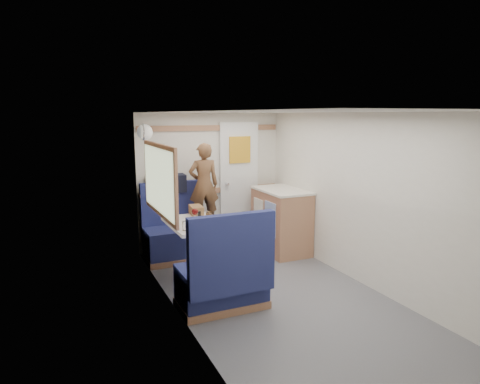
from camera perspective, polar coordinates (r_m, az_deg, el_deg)
name	(u,v)px	position (r m, az deg, el deg)	size (l,w,h in m)	color
floor	(285,303)	(4.72, 6.07, -14.49)	(4.50, 4.50, 0.00)	#515156
ceiling	(289,112)	(4.29, 6.59, 10.58)	(4.50, 4.50, 0.00)	silver
wall_back	(211,181)	(6.40, -3.92, 1.53)	(2.20, 0.02, 2.00)	silver
wall_left	(183,222)	(3.96, -7.56, -4.01)	(0.02, 4.50, 2.00)	silver
wall_right	(372,202)	(5.03, 17.19, -1.32)	(0.02, 4.50, 2.00)	silver
oak_trim_low	(211,191)	(6.41, -3.84, 0.18)	(2.15, 0.02, 0.08)	#9A6145
oak_trim_high	(211,128)	(6.31, -3.95, 8.52)	(2.15, 0.02, 0.08)	#9A6145
side_window	(159,180)	(4.87, -10.79, 1.57)	(0.04, 1.30, 0.72)	#A6B095
rear_door	(239,181)	(6.54, -0.13, 1.50)	(0.62, 0.12, 1.86)	white
dinette_table	(196,235)	(5.13, -5.84, -5.68)	(0.62, 0.92, 0.72)	white
bench_far	(177,237)	(6.00, -8.41, -6.01)	(0.90, 0.59, 1.05)	navy
bench_near	(224,281)	(4.45, -2.17, -11.82)	(0.90, 0.59, 1.05)	navy
ledge	(171,193)	(6.11, -9.21, -0.15)	(0.90, 0.14, 0.04)	#9A6145
dome_light	(145,132)	(5.66, -12.60, 7.79)	(0.20, 0.20, 0.20)	white
galley_counter	(281,220)	(6.22, 5.50, -3.77)	(0.57, 0.92, 0.92)	#9A6145
person	(204,185)	(5.88, -4.86, 0.97)	(0.42, 0.27, 1.15)	brown
duffel_bag	(167,183)	(6.07, -9.71, 1.14)	(0.51, 0.24, 0.24)	black
tray	(211,228)	(4.79, -3.85, -4.78)	(0.27, 0.35, 0.02)	white
orange_fruit	(205,218)	(5.06, -4.63, -3.49)	(0.07, 0.07, 0.07)	orange
cheese_block	(199,224)	(4.87, -5.48, -4.26)	(0.09, 0.06, 0.03)	#E1D582
wine_glass	(195,212)	(5.04, -6.04, -2.71)	(0.08, 0.08, 0.17)	white
tumbler_left	(185,226)	(4.74, -7.34, -4.49)	(0.06, 0.06, 0.10)	silver
tumbler_right	(209,217)	(5.08, -4.18, -3.35)	(0.07, 0.07, 0.11)	silver
beer_glass	(209,216)	(5.14, -4.21, -3.24)	(0.07, 0.07, 0.10)	#945415
pepper_grinder	(199,216)	(5.18, -5.44, -3.16)	(0.04, 0.04, 0.11)	black
salt_grinder	(199,222)	(4.93, -5.52, -3.94)	(0.04, 0.04, 0.09)	white
bread_loaf	(196,210)	(5.46, -5.85, -2.42)	(0.14, 0.27, 0.11)	#8E5E3C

